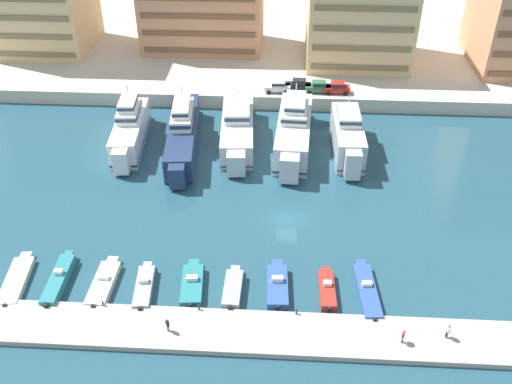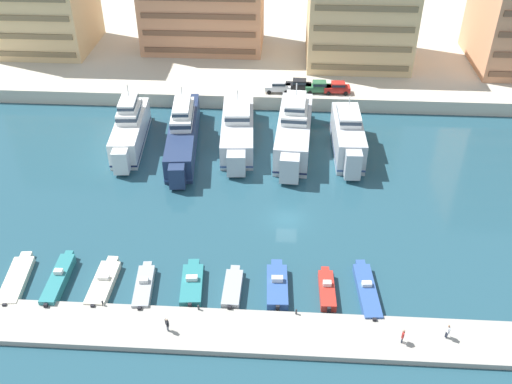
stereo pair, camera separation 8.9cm
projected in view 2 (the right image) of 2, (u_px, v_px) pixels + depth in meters
name	position (u px, v px, depth m)	size (l,w,h in m)	color
ground_plane	(287.00, 219.00, 67.58)	(400.00, 400.00, 0.00)	#234C5B
quay_promenade	(292.00, 27.00, 117.78)	(180.00, 70.00, 2.23)	beige
pier_dock	(284.00, 334.00, 53.03)	(120.00, 5.17, 0.62)	#A8A399
yacht_white_far_left	(130.00, 129.00, 80.32)	(4.80, 16.91, 8.31)	white
yacht_navy_left	(183.00, 132.00, 79.98)	(5.45, 22.05, 7.94)	navy
yacht_silver_mid_left	(238.00, 128.00, 81.25)	(5.49, 19.39, 6.83)	silver
yacht_silver_center_left	(294.00, 130.00, 79.84)	(5.45, 19.92, 8.48)	silver
yacht_silver_center	(348.00, 137.00, 78.56)	(4.08, 15.42, 7.55)	silver
motorboat_cream_far_left	(17.00, 280.00, 58.80)	(2.86, 8.05, 0.80)	beige
motorboat_teal_left	(59.00, 279.00, 58.58)	(1.71, 7.99, 1.54)	teal
motorboat_cream_mid_left	(104.00, 283.00, 58.39)	(2.17, 7.36, 1.18)	beige
motorboat_grey_center_left	(144.00, 287.00, 57.85)	(2.18, 6.79, 1.34)	#9EA3A8
motorboat_teal_center	(192.00, 284.00, 58.19)	(2.58, 6.70, 1.32)	teal
motorboat_grey_center_right	(233.00, 289.00, 57.57)	(1.81, 5.99, 1.01)	#9EA3A8
motorboat_blue_mid_right	(277.00, 285.00, 58.05)	(2.36, 6.92, 1.39)	#33569E
motorboat_red_right	(327.00, 289.00, 57.56)	(1.66, 6.03, 1.29)	red
motorboat_blue_far_right	(367.00, 291.00, 57.44)	(2.32, 8.52, 1.24)	#33569E
car_white_far_left	(278.00, 86.00, 89.95)	(4.19, 2.12, 1.80)	white
car_black_left	(299.00, 85.00, 90.41)	(4.15, 2.02, 1.80)	black
car_green_mid_left	(319.00, 86.00, 89.84)	(4.16, 2.05, 1.80)	#2D6642
car_red_center_left	(337.00, 87.00, 89.61)	(4.17, 2.07, 1.80)	red
apartment_block_left	(203.00, 4.00, 101.83)	(21.87, 12.59, 17.59)	tan
apartment_block_mid_left	(360.00, 12.00, 96.31)	(17.76, 15.20, 18.68)	#E0BC84
pedestrian_near_edge	(167.00, 324.00, 52.46)	(0.43, 0.52, 1.60)	#4C515B
pedestrian_mid_deck	(403.00, 335.00, 51.37)	(0.34, 0.59, 1.60)	#282D3D
pedestrian_far_side	(448.00, 330.00, 51.80)	(0.34, 0.61, 1.64)	#282D3D
bollard_west	(103.00, 303.00, 55.42)	(0.20, 0.20, 0.61)	#2D2D33
bollard_west_mid	(199.00, 307.00, 54.96)	(0.20, 0.20, 0.61)	#2D2D33
bollard_east_mid	(296.00, 311.00, 54.50)	(0.20, 0.20, 0.61)	#2D2D33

